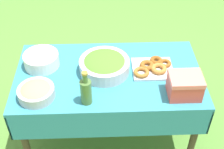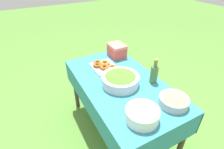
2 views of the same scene
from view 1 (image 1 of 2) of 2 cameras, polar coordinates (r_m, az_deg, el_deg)
The scene contains 8 objects.
ground_plane at distance 2.69m, azimuth -0.53°, elevation -10.84°, with size 14.00×14.00×0.00m, color #568C38.
picnic_table at distance 2.26m, azimuth -0.62°, elevation -1.73°, with size 1.31×0.73×0.68m.
salad_bowl at distance 2.17m, azimuth -1.39°, elevation 1.81°, with size 0.35×0.35×0.11m.
pasta_bowl at distance 2.05m, azimuth -13.71°, elevation -3.07°, with size 0.24×0.24×0.09m.
donut_platter at distance 2.23m, azimuth 7.44°, elevation 1.28°, with size 0.31×0.25×0.05m.
plate_stack at distance 2.29m, azimuth -12.78°, elevation 2.60°, with size 0.25×0.25×0.10m.
olive_oil_bottle at distance 1.93m, azimuth -4.78°, elevation -2.99°, with size 0.07×0.07×0.25m.
cooler_box at distance 2.04m, azimuth 13.17°, elevation -2.00°, with size 0.21×0.17×0.15m.
Camera 1 is at (0.04, 1.65, 2.12)m, focal length 50.00 mm.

